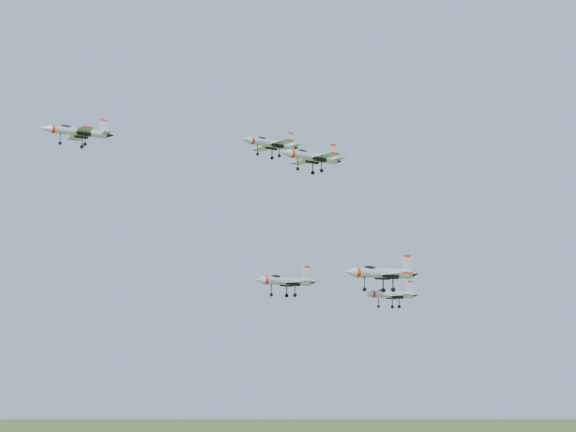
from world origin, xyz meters
TOP-DOWN VIEW (x-y plane):
  - jet_lead at (-25.34, 10.79)m, footprint 11.11×9.18m
  - jet_left_high at (-0.03, -3.38)m, footprint 10.58×8.77m
  - jet_right_high at (1.03, -13.23)m, footprint 11.02×9.16m
  - jet_left_low at (10.61, 10.29)m, footprint 13.04×10.83m
  - jet_right_low at (13.92, -11.86)m, footprint 13.50×11.11m
  - jet_trail at (21.26, -4.64)m, footprint 10.55×8.72m

SIDE VIEW (x-z plane):
  - jet_trail at x=21.26m, z-range 116.67..119.49m
  - jet_left_low at x=10.61m, z-range 118.90..122.39m
  - jet_right_low at x=13.92m, z-range 119.00..122.61m
  - jet_right_high at x=1.03m, z-range 135.09..138.03m
  - jet_left_high at x=-0.03m, z-range 138.91..141.74m
  - jet_lead at x=-25.34m, z-range 140.48..143.45m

